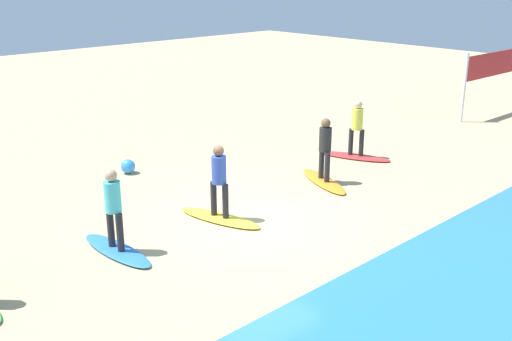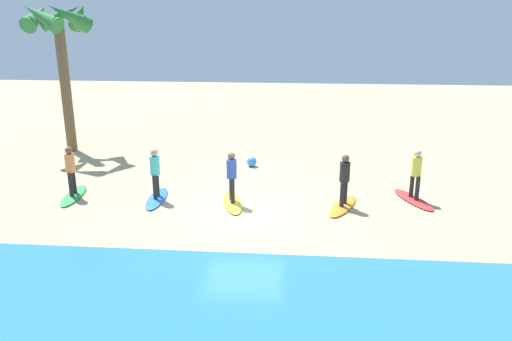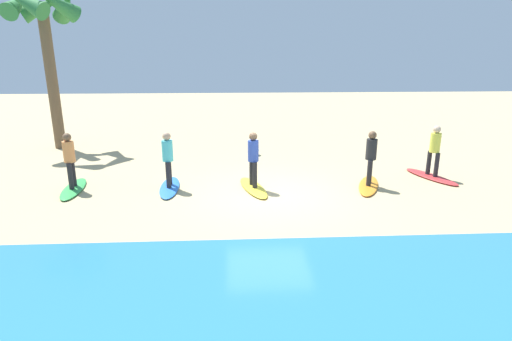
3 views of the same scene
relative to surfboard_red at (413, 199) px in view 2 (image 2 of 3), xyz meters
The scene contains 13 objects.
ground_plane 5.62m from the surfboard_red, 13.77° to the left, with size 60.00×60.00×0.00m, color tan.
surfboard_red is the anchor object (origin of this frame).
surfer_red 0.99m from the surfboard_red, 90.00° to the left, with size 0.32×0.44×1.64m.
surfboard_orange 2.47m from the surfboard_red, 18.60° to the left, with size 2.10×0.56×0.09m, color orange.
surfer_orange 2.66m from the surfboard_red, 18.60° to the left, with size 0.32×0.44×1.64m.
surfboard_yellow 5.93m from the surfboard_red, ahead, with size 2.10×0.56×0.09m, color yellow.
surfer_yellow 6.01m from the surfboard_red, ahead, with size 0.32×0.45×1.64m.
surfboard_blue 8.42m from the surfboard_red, ahead, with size 2.10×0.56×0.09m, color blue.
surfer_blue 8.48m from the surfboard_red, ahead, with size 0.32×0.46×1.64m.
surfboard_green 11.26m from the surfboard_red, ahead, with size 2.10×0.56×0.09m, color green.
surfer_green 11.31m from the surfboard_red, ahead, with size 0.32×0.46×1.64m.
palm_tree 15.64m from the surfboard_red, 20.23° to the right, with size 2.88×3.03×6.47m.
beach_ball 6.58m from the surfboard_red, 30.90° to the right, with size 0.39×0.39×0.39m, color #338CE5.
Camera 2 is at (-1.67, 14.46, 5.87)m, focal length 35.29 mm.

